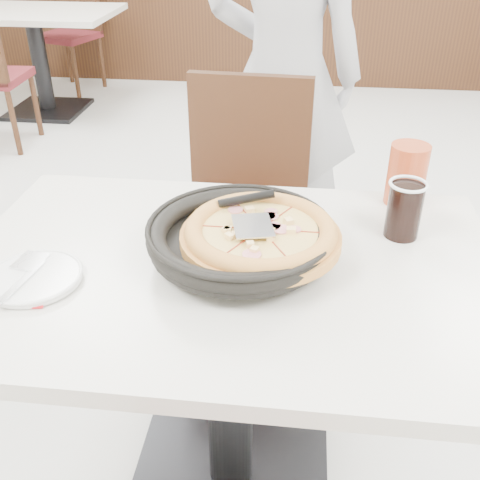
# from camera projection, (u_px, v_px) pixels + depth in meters

# --- Properties ---
(floor) EXTENTS (7.00, 7.00, 0.00)m
(floor) POSITION_uv_depth(u_px,v_px,m) (300.00, 348.00, 2.10)
(floor) COLOR silver
(floor) RESTS_ON ground
(wainscot_back) EXTENTS (5.90, 0.03, 1.10)m
(wainscot_back) POSITION_uv_depth(u_px,v_px,m) (313.00, 21.00, 4.76)
(wainscot_back) COLOR black
(wainscot_back) RESTS_ON floor
(main_table) EXTENTS (1.24, 0.87, 0.75)m
(main_table) POSITION_uv_depth(u_px,v_px,m) (230.00, 385.00, 1.43)
(main_table) COLOR beige
(main_table) RESTS_ON floor
(chair_far) EXTENTS (0.45, 0.45, 0.95)m
(chair_far) POSITION_uv_depth(u_px,v_px,m) (240.00, 230.00, 1.91)
(chair_far) COLOR black
(chair_far) RESTS_ON floor
(trivet) EXTENTS (0.14, 0.14, 0.04)m
(trivet) POSITION_uv_depth(u_px,v_px,m) (243.00, 246.00, 1.26)
(trivet) COLOR black
(trivet) RESTS_ON main_table
(pizza_pan) EXTENTS (0.42, 0.42, 0.01)m
(pizza_pan) POSITION_uv_depth(u_px,v_px,m) (240.00, 243.00, 1.23)
(pizza_pan) COLOR black
(pizza_pan) RESTS_ON trivet
(pizza) EXTENTS (0.37, 0.37, 0.02)m
(pizza) POSITION_uv_depth(u_px,v_px,m) (260.00, 238.00, 1.21)
(pizza) COLOR #C68C48
(pizza) RESTS_ON pizza_pan
(pizza_server) EXTENTS (0.10, 0.12, 0.00)m
(pizza_server) POSITION_uv_depth(u_px,v_px,m) (253.00, 226.00, 1.19)
(pizza_server) COLOR silver
(pizza_server) RESTS_ON pizza
(napkin) EXTENTS (0.17, 0.17, 0.00)m
(napkin) POSITION_uv_depth(u_px,v_px,m) (10.00, 284.00, 1.17)
(napkin) COLOR white
(napkin) RESTS_ON main_table
(side_plate) EXTENTS (0.21, 0.21, 0.01)m
(side_plate) POSITION_uv_depth(u_px,v_px,m) (34.00, 278.00, 1.17)
(side_plate) COLOR silver
(side_plate) RESTS_ON napkin
(fork) EXTENTS (0.04, 0.16, 0.00)m
(fork) POSITION_uv_depth(u_px,v_px,m) (21.00, 282.00, 1.15)
(fork) COLOR silver
(fork) RESTS_ON side_plate
(cola_glass) EXTENTS (0.08, 0.08, 0.13)m
(cola_glass) POSITION_uv_depth(u_px,v_px,m) (404.00, 211.00, 1.31)
(cola_glass) COLOR black
(cola_glass) RESTS_ON main_table
(red_cup) EXTENTS (0.11, 0.11, 0.16)m
(red_cup) POSITION_uv_depth(u_px,v_px,m) (407.00, 175.00, 1.44)
(red_cup) COLOR #AB3C1B
(red_cup) RESTS_ON main_table
(diner_person) EXTENTS (0.65, 0.47, 1.69)m
(diner_person) POSITION_uv_depth(u_px,v_px,m) (284.00, 75.00, 2.20)
(diner_person) COLOR #A6A6AB
(diner_person) RESTS_ON floor
(bg_table_left) EXTENTS (1.30, 0.95, 0.75)m
(bg_table_left) POSITION_uv_depth(u_px,v_px,m) (40.00, 63.00, 4.23)
(bg_table_left) COLOR beige
(bg_table_left) RESTS_ON floor
(bg_chair_left_far) EXTENTS (0.53, 0.53, 0.95)m
(bg_chair_left_far) POSITION_uv_depth(u_px,v_px,m) (67.00, 33.00, 4.69)
(bg_chair_left_far) COLOR black
(bg_chair_left_far) RESTS_ON floor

